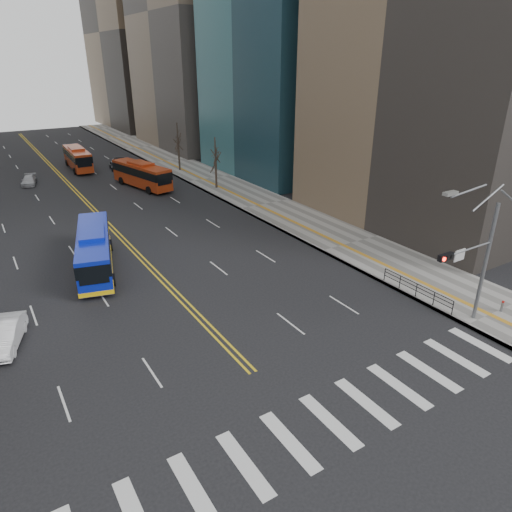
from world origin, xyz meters
The scene contains 14 objects.
ground centered at (0.00, 0.00, 0.00)m, with size 220.00×220.00×0.00m, color black.
sidewalk_right centered at (17.50, 45.00, 0.07)m, with size 7.00×130.00×0.15m, color slate.
crosswalk centered at (0.00, 0.00, 0.01)m, with size 26.70×4.00×0.01m.
centerline centered at (0.00, 55.00, 0.01)m, with size 0.55×100.00×0.01m.
signal_mast centered at (13.77, 2.00, 4.86)m, with size 5.37×0.37×9.39m.
pedestrian_railing centered at (14.30, 6.00, 0.82)m, with size 0.06×6.06×1.02m.
street_trees centered at (-7.18, 34.55, 4.87)m, with size 35.20×47.20×7.60m.
blue_bus centered at (-3.74, 23.22, 1.74)m, with size 5.14×11.61×3.33m.
red_bus_near centered at (7.97, 45.68, 1.88)m, with size 4.72×10.84×3.36m.
red_bus_far centered at (3.28, 61.26, 1.86)m, with size 2.92×10.55×3.34m.
car_white centered at (-11.17, 15.01, 0.75)m, with size 1.60×4.58×1.51m, color white.
car_dark_mid centered at (7.96, 58.07, 0.64)m, with size 1.52×3.78×1.29m, color black.
car_silver centered at (-4.55, 55.17, 0.60)m, with size 1.69×4.15×1.20m, color #A6A5AB.
car_dark_far centered at (9.18, 60.81, 0.59)m, with size 1.96×4.25×1.18m, color black.
Camera 1 is at (-10.67, -12.30, 15.90)m, focal length 32.00 mm.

